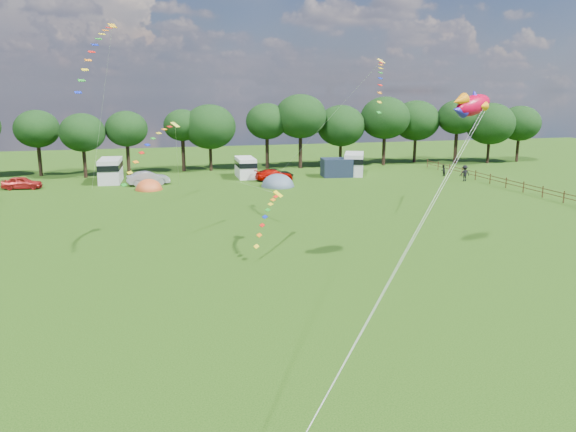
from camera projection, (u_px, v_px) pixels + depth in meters
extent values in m
plane|color=black|center=(336.00, 347.00, 23.96)|extent=(180.00, 180.00, 0.00)
cylinder|color=black|center=(40.00, 161.00, 71.65)|extent=(0.47, 0.47, 3.90)
ellipsoid|color=black|center=(37.00, 129.00, 70.76)|extent=(5.58, 5.58, 4.74)
cylinder|color=black|center=(85.00, 164.00, 70.23)|extent=(0.44, 0.44, 3.56)
ellipsoid|color=black|center=(82.00, 132.00, 69.38)|extent=(5.56, 5.56, 4.73)
cylinder|color=black|center=(128.00, 160.00, 72.41)|extent=(0.47, 0.47, 3.95)
ellipsoid|color=black|center=(126.00, 129.00, 71.54)|extent=(5.33, 5.33, 4.53)
cylinder|color=black|center=(183.00, 155.00, 75.86)|extent=(0.50, 0.50, 4.33)
ellipsoid|color=black|center=(182.00, 125.00, 74.98)|extent=(4.95, 4.95, 4.21)
cylinder|color=black|center=(211.00, 159.00, 76.44)|extent=(0.43, 0.43, 3.31)
ellipsoid|color=black|center=(210.00, 127.00, 75.50)|extent=(7.03, 7.03, 5.98)
cylinder|color=black|center=(267.00, 153.00, 78.54)|extent=(0.50, 0.50, 4.36)
ellipsoid|color=black|center=(267.00, 121.00, 77.58)|extent=(5.84, 5.84, 4.97)
cylinder|color=black|center=(300.00, 152.00, 78.84)|extent=(0.51, 0.51, 4.55)
ellipsoid|color=black|center=(301.00, 116.00, 77.76)|extent=(7.15, 7.15, 6.08)
cylinder|color=black|center=(340.00, 155.00, 81.21)|extent=(0.42, 0.42, 3.21)
ellipsoid|color=black|center=(341.00, 126.00, 80.30)|extent=(6.90, 6.90, 5.86)
cylinder|color=black|center=(384.00, 151.00, 82.10)|extent=(0.48, 0.48, 4.17)
ellipsoid|color=black|center=(385.00, 118.00, 81.06)|extent=(7.16, 7.16, 6.09)
cylinder|color=black|center=(415.00, 150.00, 85.47)|extent=(0.45, 0.45, 3.66)
ellipsoid|color=black|center=(416.00, 121.00, 84.50)|extent=(7.05, 7.05, 5.99)
cylinder|color=black|center=(456.00, 148.00, 84.35)|extent=(0.52, 0.52, 4.65)
ellipsoid|color=black|center=(458.00, 117.00, 83.36)|extent=(5.96, 5.96, 5.06)
cylinder|color=black|center=(488.00, 153.00, 84.45)|extent=(0.42, 0.42, 3.19)
ellipsoid|color=black|center=(490.00, 124.00, 83.51)|extent=(7.23, 7.23, 6.14)
cylinder|color=black|center=(517.00, 150.00, 86.13)|extent=(0.44, 0.44, 3.52)
ellipsoid|color=black|center=(520.00, 123.00, 85.24)|extent=(6.22, 6.22, 5.28)
cylinder|color=#472D19|center=(564.00, 197.00, 54.48)|extent=(0.12, 0.12, 1.20)
cylinder|color=#472D19|center=(576.00, 196.00, 52.99)|extent=(0.08, 3.00, 0.08)
cylinder|color=#472D19|center=(575.00, 200.00, 53.07)|extent=(0.08, 3.00, 0.08)
cylinder|color=#472D19|center=(543.00, 192.00, 57.31)|extent=(0.12, 0.12, 1.20)
cylinder|color=#472D19|center=(553.00, 191.00, 55.82)|extent=(0.08, 3.00, 0.08)
cylinder|color=#472D19|center=(553.00, 195.00, 55.90)|extent=(0.08, 3.00, 0.08)
cylinder|color=#472D19|center=(523.00, 187.00, 60.14)|extent=(0.12, 0.12, 1.20)
cylinder|color=#472D19|center=(533.00, 186.00, 58.65)|extent=(0.08, 3.00, 0.08)
cylinder|color=#472D19|center=(533.00, 190.00, 58.73)|extent=(0.08, 3.00, 0.08)
cylinder|color=#472D19|center=(506.00, 183.00, 62.97)|extent=(0.12, 0.12, 1.20)
cylinder|color=#472D19|center=(515.00, 182.00, 61.48)|extent=(0.08, 3.00, 0.08)
cylinder|color=#472D19|center=(515.00, 185.00, 61.56)|extent=(0.08, 3.00, 0.08)
cylinder|color=#472D19|center=(490.00, 179.00, 65.80)|extent=(0.12, 0.12, 1.20)
cylinder|color=#472D19|center=(498.00, 178.00, 64.31)|extent=(0.08, 3.00, 0.08)
cylinder|color=#472D19|center=(498.00, 181.00, 64.39)|extent=(0.08, 3.00, 0.08)
cylinder|color=#472D19|center=(476.00, 175.00, 68.63)|extent=(0.12, 0.12, 1.20)
cylinder|color=#472D19|center=(483.00, 174.00, 67.14)|extent=(0.08, 3.00, 0.08)
cylinder|color=#472D19|center=(483.00, 177.00, 67.22)|extent=(0.08, 3.00, 0.08)
cylinder|color=#472D19|center=(462.00, 172.00, 71.46)|extent=(0.12, 0.12, 1.20)
cylinder|color=#472D19|center=(469.00, 171.00, 69.97)|extent=(0.08, 3.00, 0.08)
cylinder|color=#472D19|center=(469.00, 174.00, 70.05)|extent=(0.08, 3.00, 0.08)
cylinder|color=#472D19|center=(450.00, 169.00, 74.29)|extent=(0.12, 0.12, 1.20)
cylinder|color=#472D19|center=(456.00, 168.00, 72.80)|extent=(0.08, 3.00, 0.08)
cylinder|color=#472D19|center=(456.00, 171.00, 72.88)|extent=(0.08, 3.00, 0.08)
cylinder|color=#472D19|center=(438.00, 166.00, 77.12)|extent=(0.12, 0.12, 1.20)
cylinder|color=#472D19|center=(444.00, 165.00, 75.63)|extent=(0.08, 3.00, 0.08)
cylinder|color=#472D19|center=(444.00, 168.00, 75.71)|extent=(0.08, 3.00, 0.08)
cylinder|color=#472D19|center=(427.00, 163.00, 79.95)|extent=(0.12, 0.12, 1.20)
cylinder|color=#472D19|center=(433.00, 162.00, 78.46)|extent=(0.08, 3.00, 0.08)
cylinder|color=#472D19|center=(433.00, 165.00, 78.54)|extent=(0.08, 3.00, 0.08)
imported|color=#AF1D1B|center=(22.00, 183.00, 62.25)|extent=(4.41, 2.10, 1.42)
imported|color=gray|center=(148.00, 178.00, 64.97)|extent=(4.65, 2.32, 1.57)
imported|color=#B10800|center=(274.00, 175.00, 68.20)|extent=(4.56, 2.14, 1.34)
imported|color=black|center=(275.00, 174.00, 69.45)|extent=(4.97, 3.16, 1.25)
cube|color=#BCBCBE|center=(111.00, 170.00, 66.86)|extent=(2.73, 5.74, 2.80)
cube|color=black|center=(110.00, 166.00, 66.74)|extent=(2.78, 5.85, 0.66)
cylinder|color=black|center=(110.00, 181.00, 65.39)|extent=(0.80, 0.34, 0.79)
cylinder|color=black|center=(113.00, 177.00, 68.77)|extent=(0.80, 0.34, 0.79)
cube|color=silver|center=(246.00, 168.00, 70.57)|extent=(2.32, 5.08, 2.50)
cube|color=black|center=(245.00, 163.00, 70.46)|extent=(2.37, 5.18, 0.59)
cylinder|color=black|center=(248.00, 176.00, 69.27)|extent=(0.71, 0.29, 0.70)
cylinder|color=black|center=(244.00, 173.00, 72.27)|extent=(0.71, 0.29, 0.70)
cube|color=silver|center=(354.00, 164.00, 73.05)|extent=(4.35, 6.04, 2.78)
cube|color=black|center=(354.00, 159.00, 72.93)|extent=(4.43, 6.16, 0.66)
cylinder|color=black|center=(353.00, 173.00, 71.58)|extent=(0.83, 0.57, 0.78)
cylinder|color=black|center=(354.00, 170.00, 74.96)|extent=(0.83, 0.57, 0.78)
ellipsoid|color=#C95224|center=(149.00, 190.00, 61.95)|extent=(2.87, 3.30, 2.35)
cylinder|color=#C95224|center=(149.00, 189.00, 61.95)|extent=(3.01, 3.01, 0.08)
ellipsoid|color=#495B6C|center=(278.00, 186.00, 64.14)|extent=(3.65, 4.19, 2.85)
cylinder|color=#495B6C|center=(278.00, 186.00, 64.14)|extent=(3.83, 3.83, 0.08)
cube|color=#182134|center=(336.00, 167.00, 71.39)|extent=(4.02, 3.42, 2.30)
ellipsoid|color=#B80022|center=(473.00, 105.00, 33.63)|extent=(3.26, 2.13, 1.77)
ellipsoid|color=yellow|center=(473.00, 108.00, 33.66)|extent=(2.04, 1.32, 0.97)
cone|color=orange|center=(459.00, 101.00, 32.82)|extent=(1.29, 1.10, 0.93)
cone|color=#231AB1|center=(458.00, 110.00, 32.94)|extent=(1.29, 1.10, 0.93)
cone|color=#231AB1|center=(475.00, 96.00, 33.56)|extent=(0.88, 0.96, 0.79)
sphere|color=white|center=(480.00, 102.00, 34.45)|extent=(0.29, 0.29, 0.29)
sphere|color=black|center=(480.00, 102.00, 34.53)|extent=(0.15, 0.15, 0.15)
cube|color=gold|center=(112.00, 26.00, 47.32)|extent=(0.80, 0.77, 0.38)
cube|color=red|center=(109.00, 28.00, 46.83)|extent=(0.60, 0.49, 0.11)
cube|color=orange|center=(105.00, 30.00, 46.36)|extent=(0.60, 0.49, 0.12)
cube|color=yellow|center=(102.00, 34.00, 45.90)|extent=(0.59, 0.49, 0.13)
cube|color=#198C1E|center=(99.00, 39.00, 45.45)|extent=(0.59, 0.48, 0.14)
cube|color=#0C1EB2|center=(95.00, 45.00, 45.03)|extent=(0.59, 0.48, 0.15)
cube|color=red|center=(92.00, 52.00, 44.62)|extent=(0.59, 0.47, 0.16)
cube|color=orange|center=(88.00, 60.00, 44.23)|extent=(0.58, 0.47, 0.16)
cube|color=yellow|center=(85.00, 70.00, 43.86)|extent=(0.58, 0.46, 0.17)
cube|color=#198C1E|center=(81.00, 80.00, 43.51)|extent=(0.58, 0.46, 0.18)
cube|color=#0C1EB2|center=(78.00, 92.00, 43.17)|extent=(0.57, 0.45, 0.19)
cube|color=#F1FF35|center=(175.00, 125.00, 39.84)|extent=(0.72, 0.76, 0.36)
cube|color=red|center=(170.00, 127.00, 39.33)|extent=(0.45, 0.58, 0.10)
cube|color=orange|center=(164.00, 129.00, 38.84)|extent=(0.45, 0.58, 0.11)
cube|color=yellow|center=(159.00, 133.00, 38.36)|extent=(0.44, 0.57, 0.12)
cube|color=#198C1E|center=(153.00, 138.00, 37.91)|extent=(0.44, 0.57, 0.13)
cube|color=#0C1EB2|center=(147.00, 145.00, 37.46)|extent=(0.44, 0.57, 0.14)
cube|color=red|center=(142.00, 153.00, 37.04)|extent=(0.43, 0.57, 0.15)
cube|color=orange|center=(136.00, 162.00, 36.63)|extent=(0.43, 0.57, 0.16)
cube|color=yellow|center=(130.00, 173.00, 36.25)|extent=(0.42, 0.56, 0.16)
cube|color=#198C1E|center=(124.00, 185.00, 35.87)|extent=(0.42, 0.56, 0.17)
cube|color=yellow|center=(278.00, 194.00, 40.13)|extent=(0.83, 0.86, 0.41)
cube|color=red|center=(276.00, 197.00, 39.55)|extent=(0.52, 0.64, 0.11)
cube|color=orange|center=(273.00, 200.00, 38.99)|extent=(0.52, 0.64, 0.13)
cube|color=yellow|center=(270.00, 204.00, 38.44)|extent=(0.52, 0.64, 0.14)
cube|color=#198C1E|center=(268.00, 210.00, 37.92)|extent=(0.52, 0.64, 0.15)
cube|color=#0C1EB2|center=(265.00, 217.00, 37.40)|extent=(0.51, 0.63, 0.16)
cube|color=red|center=(262.00, 225.00, 36.91)|extent=(0.51, 0.63, 0.17)
cube|color=orange|center=(259.00, 235.00, 36.43)|extent=(0.50, 0.63, 0.18)
cube|color=yellow|center=(256.00, 246.00, 35.97)|extent=(0.50, 0.63, 0.18)
imported|color=black|center=(443.00, 170.00, 71.80)|extent=(0.83, 0.75, 1.46)
imported|color=black|center=(465.00, 173.00, 67.59)|extent=(1.28, 0.62, 1.96)
cube|color=yellow|center=(381.00, 61.00, 46.47)|extent=(0.80, 0.79, 0.38)
cube|color=red|center=(381.00, 63.00, 45.98)|extent=(0.57, 0.53, 0.11)
cube|color=orange|center=(381.00, 65.00, 45.51)|extent=(0.57, 0.53, 0.12)
cube|color=yellow|center=(381.00, 68.00, 45.04)|extent=(0.57, 0.53, 0.13)
cube|color=#198C1E|center=(381.00, 73.00, 44.60)|extent=(0.57, 0.53, 0.14)
cube|color=#0C1EB2|center=(380.00, 78.00, 44.17)|extent=(0.56, 0.52, 0.15)
cube|color=red|center=(380.00, 85.00, 43.76)|extent=(0.56, 0.52, 0.15)
cube|color=orange|center=(380.00, 93.00, 43.37)|extent=(0.56, 0.51, 0.16)
cube|color=yellow|center=(379.00, 102.00, 43.00)|extent=(0.55, 0.51, 0.17)
cube|color=#198C1E|center=(379.00, 112.00, 42.64)|extent=(0.55, 0.50, 0.18)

